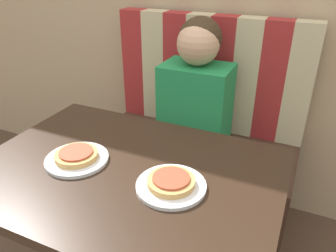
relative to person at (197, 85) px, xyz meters
name	(u,v)px	position (x,y,z in m)	size (l,w,h in m)	color
booth_seat	(192,180)	(0.00, 0.00, -0.55)	(1.02, 0.53, 0.49)	#382319
booth_backrest	(210,74)	(0.00, 0.21, -0.01)	(1.02, 0.10, 0.60)	maroon
dining_table	(128,194)	(0.00, -0.66, -0.16)	(0.98, 0.70, 0.74)	black
person	(197,85)	(0.00, 0.00, 0.00)	(0.33, 0.24, 0.62)	#1E8447
plate_left	(77,159)	(-0.17, -0.69, -0.05)	(0.21, 0.21, 0.01)	white
plate_right	(171,186)	(0.17, -0.69, -0.05)	(0.21, 0.21, 0.01)	white
pizza_left	(76,155)	(-0.17, -0.69, -0.04)	(0.14, 0.14, 0.02)	tan
pizza_right	(171,181)	(0.17, -0.69, -0.04)	(0.14, 0.14, 0.02)	tan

